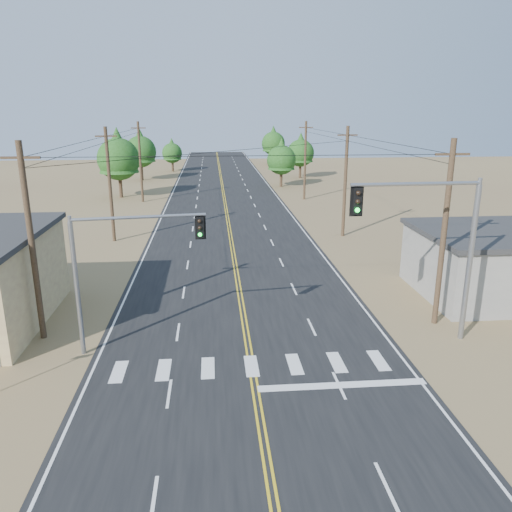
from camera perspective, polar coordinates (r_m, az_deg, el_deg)
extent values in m
plane|color=olive|center=(16.97, 1.88, -25.59)|extent=(220.00, 220.00, 0.00)
cube|color=black|center=(44.03, -2.80, 1.42)|extent=(15.00, 200.00, 0.02)
cylinder|color=#4C3826|center=(26.84, -24.25, 1.22)|extent=(0.30, 0.30, 10.00)
cube|color=#4C3826|center=(26.17, -25.33, 10.13)|extent=(1.80, 0.12, 0.12)
cylinder|color=#4C3826|center=(45.84, -16.35, 7.75)|extent=(0.30, 0.30, 10.00)
cube|color=#4C3826|center=(45.45, -16.79, 12.98)|extent=(1.80, 0.12, 0.12)
cylinder|color=#4C3826|center=(65.44, -13.07, 10.38)|extent=(0.30, 0.30, 10.00)
cube|color=#4C3826|center=(65.16, -13.32, 14.05)|extent=(1.80, 0.12, 0.12)
cylinder|color=#4C3826|center=(28.08, 20.66, 2.23)|extent=(0.30, 0.30, 10.00)
cube|color=#4C3826|center=(27.43, 21.55, 10.77)|extent=(1.80, 0.12, 0.12)
cylinder|color=#4C3826|center=(46.57, 10.16, 8.28)|extent=(0.30, 0.30, 10.00)
cube|color=#4C3826|center=(46.19, 10.42, 13.44)|extent=(1.80, 0.12, 0.12)
cylinder|color=#4C3826|center=(65.95, 5.63, 10.76)|extent=(0.30, 0.30, 10.00)
cube|color=#4C3826|center=(65.68, 5.74, 14.41)|extent=(1.80, 0.12, 0.12)
cylinder|color=gray|center=(24.76, -19.75, -3.71)|extent=(0.22, 0.22, 6.51)
cylinder|color=gray|center=(23.90, -20.50, 3.65)|extent=(0.17, 0.17, 0.56)
cylinder|color=gray|center=(23.61, -13.17, 4.35)|extent=(6.08, 0.89, 0.15)
cube|color=black|center=(23.84, -6.39, 3.30)|extent=(0.36, 0.32, 1.02)
sphere|color=black|center=(23.61, -6.47, 3.98)|extent=(0.19, 0.19, 0.19)
sphere|color=black|center=(23.68, -6.45, 3.21)|extent=(0.19, 0.19, 0.19)
sphere|color=#0CE533|center=(23.75, -6.42, 2.44)|extent=(0.19, 0.19, 0.19)
cylinder|color=gray|center=(26.85, 23.20, -0.96)|extent=(0.27, 0.27, 7.93)
cylinder|color=gray|center=(26.04, 24.17, 7.40)|extent=(0.20, 0.20, 0.68)
cylinder|color=gray|center=(24.56, 17.84, 7.85)|extent=(6.29, 0.39, 0.18)
cube|color=black|center=(23.64, 11.45, 6.20)|extent=(0.41, 0.35, 1.25)
sphere|color=black|center=(23.38, 11.63, 7.06)|extent=(0.23, 0.23, 0.23)
sphere|color=black|center=(23.45, 11.57, 6.11)|extent=(0.23, 0.23, 0.23)
sphere|color=#0CE533|center=(23.52, 11.52, 5.16)|extent=(0.23, 0.23, 0.23)
cylinder|color=#3F2D1E|center=(69.94, -15.23, 7.84)|extent=(0.47, 0.47, 3.33)
cone|color=#1E4B15|center=(69.45, -15.51, 11.61)|extent=(5.18, 5.18, 5.92)
sphere|color=#1E4B15|center=(69.55, -15.44, 10.62)|extent=(5.55, 5.55, 5.55)
cylinder|color=#3F2D1E|center=(86.72, -12.92, 9.46)|extent=(0.43, 0.43, 3.08)
cone|color=#1E4B15|center=(86.34, -13.11, 12.28)|extent=(4.79, 4.79, 5.48)
sphere|color=#1E4B15|center=(86.42, -13.06, 11.54)|extent=(5.14, 5.14, 5.14)
cylinder|color=#3F2D1E|center=(98.36, -9.51, 10.18)|extent=(0.42, 0.42, 2.26)
cone|color=#1E4B15|center=(98.08, -9.59, 12.00)|extent=(3.52, 3.52, 4.02)
sphere|color=#1E4B15|center=(98.15, -9.57, 11.53)|extent=(3.77, 3.77, 3.77)
cylinder|color=#3F2D1E|center=(77.36, 2.89, 8.89)|extent=(0.42, 0.42, 2.65)
cone|color=#1E4B15|center=(76.97, 2.93, 11.61)|extent=(4.12, 4.12, 4.70)
sphere|color=#1E4B15|center=(77.06, 2.92, 10.90)|extent=(4.41, 4.41, 4.41)
cylinder|color=#3F2D1E|center=(87.82, 5.07, 9.78)|extent=(0.42, 0.42, 2.77)
cone|color=#1E4B15|center=(87.47, 5.13, 12.29)|extent=(4.31, 4.31, 4.93)
sphere|color=#1E4B15|center=(87.55, 5.12, 11.64)|extent=(4.62, 4.62, 4.62)
cylinder|color=#3F2D1E|center=(108.59, 1.98, 11.13)|extent=(0.42, 0.42, 2.95)
cone|color=#1E4B15|center=(108.30, 2.00, 13.29)|extent=(4.59, 4.59, 5.25)
sphere|color=#1E4B15|center=(108.36, 1.99, 12.73)|extent=(4.92, 4.92, 4.92)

